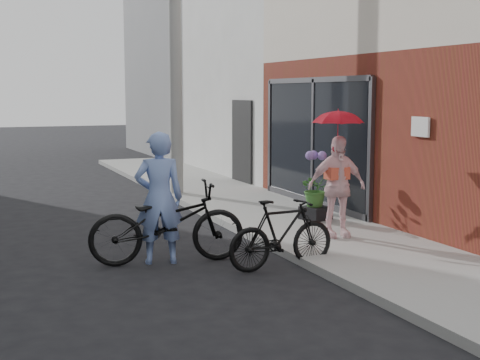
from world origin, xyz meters
TOP-DOWN VIEW (x-y plane):
  - ground at (0.00, 0.00)m, footprint 80.00×80.00m
  - sidewalk at (2.10, 2.00)m, footprint 2.20×24.00m
  - curb at (0.94, 2.00)m, footprint 0.12×24.00m
  - plaster_building at (7.20, 9.00)m, footprint 8.00×6.00m
  - east_building_far at (7.20, 16.00)m, footprint 8.00×8.00m
  - utility_pole at (1.10, 6.00)m, footprint 0.28×0.28m
  - officer at (-0.82, 0.63)m, footprint 0.74×0.56m
  - bike_left at (-0.72, 0.59)m, footprint 2.22×1.04m
  - bike_right at (0.60, -0.28)m, footprint 1.59×0.55m
  - kimono_woman at (2.02, 0.70)m, footprint 0.97×0.52m
  - parasol at (2.02, 0.70)m, footprint 0.75×0.75m
  - planter at (2.41, 2.06)m, footprint 0.55×0.55m
  - potted_plant at (2.41, 2.06)m, footprint 0.58×0.50m

SIDE VIEW (x-z plane):
  - ground at x=0.00m, z-range 0.00..0.00m
  - sidewalk at x=2.10m, z-range 0.00..0.12m
  - curb at x=0.94m, z-range 0.00..0.12m
  - planter at x=2.41m, z-range 0.12..0.35m
  - bike_right at x=0.60m, z-range 0.00..0.94m
  - bike_left at x=-0.72m, z-range 0.00..1.12m
  - potted_plant at x=2.41m, z-range 0.35..0.99m
  - kimono_woman at x=2.02m, z-range 0.12..1.69m
  - officer at x=-0.82m, z-range 0.00..1.81m
  - parasol at x=2.02m, z-range 1.69..2.34m
  - plaster_building at x=7.20m, z-range 0.00..7.00m
  - east_building_far at x=7.20m, z-range 0.00..7.00m
  - utility_pole at x=1.10m, z-range 0.00..7.00m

